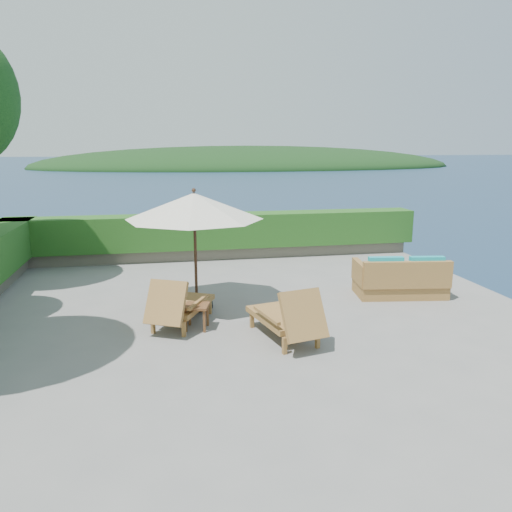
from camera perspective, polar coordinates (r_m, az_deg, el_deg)
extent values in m
plane|color=gray|center=(9.90, -0.83, -7.28)|extent=(12.00, 12.00, 0.00)
cube|color=#4C453C|center=(10.53, -0.80, -15.26)|extent=(12.00, 12.00, 3.00)
plane|color=#173247|center=(11.28, -0.78, -21.79)|extent=(600.00, 600.00, 0.00)
ellipsoid|color=black|center=(151.66, -0.89, 10.13)|extent=(126.00, 57.60, 12.60)
cube|color=#676153|center=(15.19, -4.57, 0.42)|extent=(12.00, 0.60, 0.36)
cube|color=#214513|center=(15.07, -4.61, 2.91)|extent=(12.40, 0.90, 1.00)
cylinder|color=black|center=(10.67, -6.78, -5.60)|extent=(0.77, 0.77, 0.11)
cylinder|color=#341F13|center=(10.37, -6.94, 0.51)|extent=(0.07, 0.07, 2.43)
cone|color=beige|center=(10.21, -7.08, 5.68)|extent=(3.20, 3.20, 0.53)
sphere|color=#341F13|center=(10.18, -7.13, 7.48)|extent=(0.10, 0.10, 0.09)
cube|color=olive|center=(9.36, -11.69, -7.85)|extent=(0.09, 0.09, 0.28)
cube|color=olive|center=(9.10, -8.26, -8.29)|extent=(0.09, 0.09, 0.28)
cube|color=olive|center=(10.46, -8.43, -5.52)|extent=(0.09, 0.09, 0.28)
cube|color=olive|center=(10.23, -5.31, -5.84)|extent=(0.09, 0.09, 0.28)
cube|color=olive|center=(9.81, -8.13, -5.60)|extent=(1.27, 1.58, 0.10)
cube|color=olive|center=(9.02, -10.26, -5.28)|extent=(0.84, 0.73, 0.76)
cube|color=olive|center=(9.73, -10.66, -4.85)|extent=(0.47, 0.85, 0.05)
cube|color=olive|center=(9.44, -6.63, -5.26)|extent=(0.47, 0.85, 0.05)
cube|color=olive|center=(8.31, 3.28, -10.22)|extent=(0.08, 0.08, 0.29)
cube|color=olive|center=(8.60, 7.05, -9.50)|extent=(0.08, 0.08, 0.29)
cube|color=olive|center=(9.44, -0.47, -7.35)|extent=(0.08, 0.08, 0.29)
cube|color=olive|center=(9.70, 2.95, -6.83)|extent=(0.08, 0.08, 0.29)
cube|color=olive|center=(9.03, 2.79, -7.04)|extent=(1.05, 1.58, 0.10)
cube|color=olive|center=(8.23, 5.46, -6.75)|extent=(0.83, 0.63, 0.78)
cube|color=olive|center=(8.63, 1.21, -6.79)|extent=(0.28, 0.94, 0.06)
cube|color=olive|center=(8.96, 5.64, -6.11)|extent=(0.28, 0.94, 0.06)
cube|color=brown|center=(9.30, -8.04, -7.36)|extent=(0.05, 0.05, 0.42)
cube|color=brown|center=(9.23, -5.93, -7.45)|extent=(0.05, 0.05, 0.42)
cube|color=brown|center=(9.62, -7.60, -6.67)|extent=(0.05, 0.05, 0.42)
cube|color=brown|center=(9.55, -5.56, -6.75)|extent=(0.05, 0.05, 0.42)
cube|color=brown|center=(9.35, -6.82, -5.69)|extent=(0.54, 0.54, 0.05)
cube|color=olive|center=(11.87, 16.07, -3.31)|extent=(2.08, 1.25, 0.44)
cube|color=olive|center=(11.36, 16.91, -2.08)|extent=(1.96, 0.43, 0.60)
cube|color=olive|center=(11.52, 11.75, -1.87)|extent=(0.27, 0.99, 0.49)
cube|color=olive|center=(12.12, 20.36, -1.68)|extent=(0.27, 0.99, 0.49)
cube|color=teal|center=(11.70, 13.96, -1.81)|extent=(0.95, 0.90, 0.20)
cube|color=teal|center=(12.00, 18.14, -1.72)|extent=(0.95, 0.90, 0.20)
cube|color=teal|center=(11.27, 14.60, -1.08)|extent=(0.78, 0.26, 0.39)
cube|color=teal|center=(11.57, 18.92, -1.00)|extent=(0.78, 0.26, 0.39)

